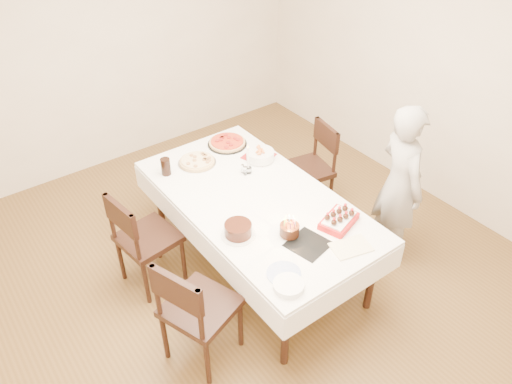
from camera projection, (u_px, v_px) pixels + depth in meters
floor at (253, 276)px, 4.40m from camera, size 5.00×5.00×0.00m
wall_back at (110, 44)px, 5.19m from camera, size 4.50×0.04×2.70m
wall_right at (446, 70)px, 4.66m from camera, size 0.04×5.00×2.70m
dining_table at (256, 233)px, 4.30m from camera, size 1.52×2.31×0.75m
chair_right_savory at (307, 170)px, 4.92m from camera, size 0.55×0.55×0.92m
chair_left_savory at (148, 238)px, 4.10m from camera, size 0.54×0.54×0.95m
chair_left_dessert at (201, 307)px, 3.50m from camera, size 0.64×0.64×0.98m
person at (399, 185)px, 4.22m from camera, size 0.51×0.63×1.49m
pizza_white at (197, 161)px, 4.46m from camera, size 0.43×0.43×0.04m
pizza_pepperoni at (227, 143)px, 4.72m from camera, size 0.49×0.49×0.04m
red_placemat at (259, 156)px, 4.57m from camera, size 0.32×0.32×0.01m
pasta_bowl at (260, 155)px, 4.50m from camera, size 0.26×0.26×0.08m
taper_candle at (248, 159)px, 4.28m from camera, size 0.08×0.08×0.28m
shaker_pair at (245, 171)px, 4.31m from camera, size 0.09×0.09×0.08m
cola_glass at (166, 167)px, 4.30m from camera, size 0.10×0.10×0.16m
layer_cake at (238, 230)px, 3.68m from camera, size 0.30×0.30×0.11m
cake_board at (308, 244)px, 3.63m from camera, size 0.33×0.33×0.01m
birthday_cake at (290, 226)px, 3.66m from camera, size 0.17×0.17×0.15m
strawberry_box at (339, 220)px, 3.79m from camera, size 0.36×0.29×0.08m
box_lid at (351, 248)px, 3.60m from camera, size 0.32×0.25×0.02m
plate_stack at (288, 286)px, 3.28m from camera, size 0.25×0.25×0.04m
china_plate at (284, 274)px, 3.39m from camera, size 0.24×0.24×0.01m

